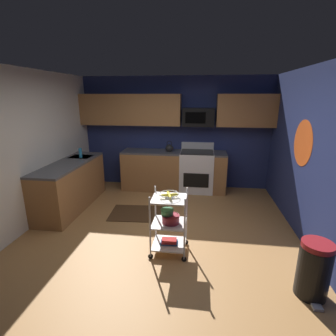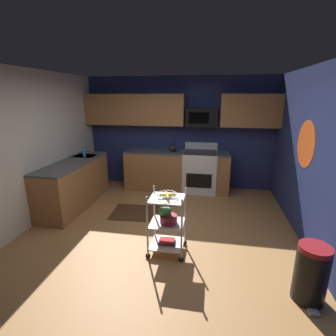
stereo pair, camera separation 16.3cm
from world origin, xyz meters
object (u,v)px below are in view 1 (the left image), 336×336
Objects in this scene: mixing_bowl_large at (171,219)px; book_stack at (169,242)px; trash_can at (314,269)px; dish_soap_bottle at (80,153)px; mixing_bowl_small at (167,211)px; oven_range at (197,171)px; rolling_cart at (169,223)px; microwave at (198,117)px; fruit_bowl at (169,195)px; kettle at (169,148)px.

mixing_bowl_large reaches higher than book_stack.
dish_soap_bottle is at bearing 148.73° from trash_can.
mixing_bowl_small is 0.28× the size of trash_can.
rolling_cart is at bearing -97.19° from oven_range.
microwave reaches higher than oven_range.
microwave is 3.77m from trash_can.
rolling_cart is 0.30m from book_stack.
rolling_cart is at bearing 0.00° from book_stack.
mixing_bowl_large is at bearing -0.00° from fruit_bowl.
kettle is 1.95m from dish_soap_bottle.
oven_range is 2.57m from book_stack.
microwave reaches higher than kettle.
fruit_bowl is at bearing -82.78° from kettle.
book_stack is (0.03, -0.02, -0.46)m from mixing_bowl_small.
kettle reaches higher than trash_can.
microwave is at bearing 83.10° from book_stack.
fruit_bowl is 0.72m from book_stack.
oven_range is 1.67× the size of trash_can.
mixing_bowl_large is at bearing -96.42° from microwave.
kettle is at bearing 97.22° from fruit_bowl.
kettle is at bearing 97.72° from mixing_bowl_large.
fruit_bowl is 1.49× the size of mixing_bowl_small.
book_stack is (0.00, -0.00, -0.72)m from fruit_bowl.
microwave reaches higher than trash_can.
microwave reaches higher than dish_soap_bottle.
rolling_cart is 3.63× the size of mixing_bowl_large.
kettle is at bearing 96.59° from mixing_bowl_small.
kettle is (-0.32, 2.52, 0.84)m from book_stack.
trash_can is (1.36, -3.13, -0.15)m from oven_range.
kettle reaches higher than mixing_bowl_large.
microwave is 3.50× the size of dish_soap_bottle.
rolling_cart is (-0.32, -2.53, -0.03)m from oven_range.
mixing_bowl_small reaches higher than mixing_bowl_large.
oven_range reaches higher than fruit_bowl.
rolling_cart is 0.07m from mixing_bowl_large.
fruit_bowl is 1.09× the size of book_stack.
trash_can is (1.68, -0.61, -0.55)m from fruit_bowl.
mixing_bowl_small is 2.66m from dish_soap_bottle.
book_stack is at bearing -45.00° from fruit_bowl.
rolling_cart is at bearing -96.90° from microwave.
dish_soap_bottle is (-2.07, 1.67, 0.14)m from fruit_bowl.
fruit_bowl is at bearing -96.90° from microwave.
book_stack is (0.00, 0.00, -0.30)m from rolling_cart.
oven_range reaches higher than trash_can.
microwave is 2.78m from fruit_bowl.
fruit_bowl is 0.41× the size of trash_can.
mixing_bowl_large is at bearing 0.00° from rolling_cart.
trash_can is at bearing -19.84° from fruit_bowl.
rolling_cart is 0.42m from fruit_bowl.
microwave is 2.78× the size of mixing_bowl_large.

